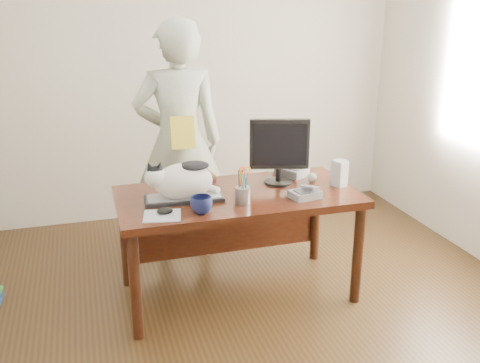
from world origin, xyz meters
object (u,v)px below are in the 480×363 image
Objects in this scene: keyboard at (184,198)px; baseball at (312,178)px; desk at (235,210)px; calculator at (292,171)px; mouse at (165,211)px; book_stack at (197,178)px; monitor at (279,148)px; pen_cup at (243,193)px; cat at (181,180)px; coffee_mug at (201,205)px; person at (179,142)px; phone at (305,193)px; speaker at (339,173)px.

baseball is (0.94, 0.10, 0.02)m from keyboard.
calculator is at bearing 20.46° from desk.
mouse is 0.42× the size of book_stack.
monitor is 1.87× the size of pen_cup.
coffee_mug is (0.08, -0.24, -0.09)m from cat.
book_stack is (0.16, 0.32, 0.02)m from keyboard.
person reaches higher than calculator.
speaker is (0.32, 0.15, 0.06)m from phone.
keyboard is 0.79m from phone.
mouse is at bearing 78.84° from person.
desk is at bearing 19.42° from keyboard.
phone is 0.32m from baseball.
speaker is 0.39m from calculator.
calculator is at bearing 22.19° from keyboard.
keyboard reaches higher than desk.
calculator is at bearing 33.59° from coffee_mug.
baseball is 1.07m from person.
book_stack is (-0.78, 0.23, 0.00)m from baseball.
keyboard is at bearing 85.92° from person.
desk is at bearing 171.25° from calculator.
calculator is (0.80, 0.53, -0.02)m from coffee_mug.
pen_cup is 0.30m from coffee_mug.
pen_cup is 1.86× the size of coffee_mug.
desk is 0.56m from calculator.
cat reaches higher than mouse.
pen_cup is (0.36, -0.16, -0.07)m from cat.
baseball is 0.26× the size of calculator.
pen_cup reaches higher than calculator.
keyboard is at bearing 156.47° from phone.
pen_cup is at bearing 15.94° from mouse.
person is at bearing 85.21° from keyboard.
person is at bearing 147.95° from monitor.
phone is at bearing -8.92° from cat.
speaker reaches higher than keyboard.
person is (-0.75, 0.48, 0.16)m from calculator.
book_stack is (-0.93, 0.35, -0.05)m from speaker.
person is at bearing 103.90° from pen_cup.
speaker is at bearing 18.98° from mouse.
book_stack is 0.48m from person.
cat reaches higher than phone.
desk is 0.63m from mouse.
pen_cup is 0.13× the size of person.
calculator is (0.09, 0.47, 0.00)m from phone.
phone is 1.16× the size of speaker.
cat is 0.40m from pen_cup.
keyboard is 0.13m from cat.
calculator is (-0.07, 0.19, -0.00)m from baseball.
monitor is (0.71, 0.13, 0.12)m from cat.
baseball is (0.24, -0.04, -0.23)m from monitor.
speaker is (1.09, -0.03, 0.08)m from keyboard.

